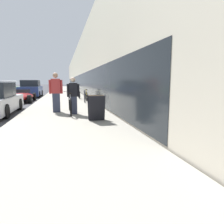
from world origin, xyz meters
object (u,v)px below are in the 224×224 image
Objects in this scene: person_bystander at (56,92)px; sandwich_board_sign at (96,108)px; tandem_bicycle at (70,104)px; bike_rack_hoop at (85,95)px; cruiser_bike_nearest at (86,96)px; cruiser_bike_middle at (79,94)px; parked_sedan_far at (31,89)px; vintage_roadster_curbside at (21,97)px; person_rider at (73,96)px.

person_bystander is 2.79m from sandwich_board_sign.
tandem_bicycle is at bearing -38.00° from person_bystander.
person_bystander reaches higher than bike_rack_hoop.
cruiser_bike_middle is (-0.33, 2.08, -0.01)m from cruiser_bike_nearest.
cruiser_bike_middle is at bearing 99.01° from cruiser_bike_nearest.
person_bystander is 12.12m from parked_sedan_far.
tandem_bicycle is 0.59× the size of parked_sedan_far.
tandem_bicycle is 0.59× the size of vintage_roadster_curbside.
bike_rack_hoop is (1.66, 3.74, -0.37)m from person_bystander.
parked_sedan_far is (-4.23, 14.13, 0.18)m from sandwich_board_sign.
cruiser_bike_nearest is 2.11m from cruiser_bike_middle.
cruiser_bike_nearest is at bearing -80.99° from cruiser_bike_middle.
bike_rack_hoop is 6.09m from sandwich_board_sign.
person_bystander is at bearing -102.24° from cruiser_bike_middle.
sandwich_board_sign is at bearing -90.72° from cruiser_bike_middle.
cruiser_bike_middle is 9.56m from sandwich_board_sign.
person_bystander is at bearing -76.69° from parked_sedan_far.
parked_sedan_far is at bearing 90.92° from vintage_roadster_curbside.
cruiser_bike_nearest is at bearing 80.52° from bike_rack_hoop.
cruiser_bike_nearest is at bearing 76.84° from tandem_bicycle.
vintage_roadster_curbside is at bearing 115.33° from person_rider.
cruiser_bike_middle is (1.57, 7.21, -0.53)m from person_bystander.
cruiser_bike_nearest reaches higher than vintage_roadster_curbside.
person_bystander reaches higher than sandwich_board_sign.
parked_sedan_far is (-3.38, 12.25, 0.24)m from tandem_bicycle.
bike_rack_hoop reaches higher than vintage_roadster_curbside.
tandem_bicycle is 1.44× the size of cruiser_bike_middle.
sandwich_board_sign is (-0.45, -7.47, 0.09)m from cruiser_bike_nearest.
bike_rack_hoop is at bearing -32.20° from vintage_roadster_curbside.
tandem_bicycle is at bearing -104.36° from bike_rack_hoop.
cruiser_bike_nearest is 1.87× the size of sandwich_board_sign.
bike_rack_hoop is at bearing 66.04° from person_bystander.
parked_sedan_far reaches higher than sandwich_board_sign.
tandem_bicycle is at bearing 114.48° from sandwich_board_sign.
cruiser_bike_nearest is (1.90, 5.13, -0.52)m from person_bystander.
parked_sedan_far is (-2.79, 11.79, -0.26)m from person_bystander.
person_bystander is at bearing 142.00° from tandem_bicycle.
parked_sedan_far reaches higher than vintage_roadster_curbside.
cruiser_bike_middle is 6.32m from parked_sedan_far.
vintage_roadster_curbside is at bearing 112.60° from person_bystander.
cruiser_bike_nearest is at bearing 69.72° from person_bystander.
cruiser_bike_middle is (0.84, 7.97, -0.42)m from person_rider.
cruiser_bike_nearest is (1.17, 5.89, -0.42)m from person_rider.
tandem_bicycle is at bearing -103.16° from cruiser_bike_nearest.
cruiser_bike_nearest is at bearing 86.56° from sandwich_board_sign.
cruiser_bike_middle is 1.87× the size of sandwich_board_sign.
tandem_bicycle is 7.73m from cruiser_bike_middle.
parked_sedan_far is (-4.35, 4.58, 0.27)m from cruiser_bike_middle.
person_rider reaches higher than tandem_bicycle.
person_rider is 0.38× the size of parked_sedan_far.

